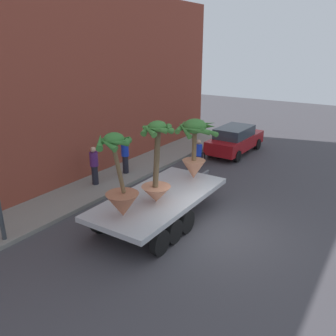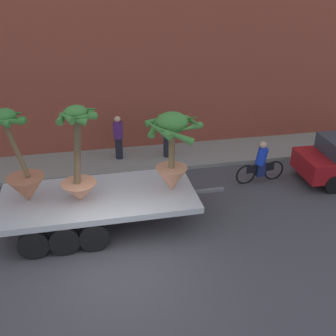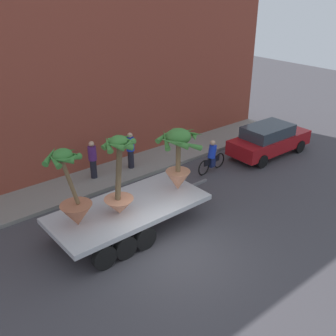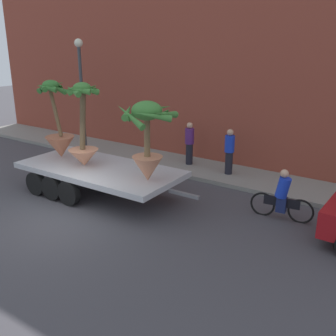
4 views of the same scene
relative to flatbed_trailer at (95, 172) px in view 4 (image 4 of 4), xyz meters
name	(u,v)px [view 4 (image 4 of 4)]	position (x,y,z in m)	size (l,w,h in m)	color
ground_plane	(62,219)	(0.63, -2.05, -0.77)	(60.00, 60.00, 0.00)	#423F44
sidewalk	(176,164)	(0.63, 4.05, -0.69)	(24.00, 2.20, 0.15)	gray
building_facade	(199,59)	(0.63, 5.75, 3.42)	(24.00, 1.20, 8.37)	brown
flatbed_trailer	(95,172)	(0.00, 0.00, 0.00)	(6.54, 2.64, 0.98)	#B7BABF
potted_palm_rear	(58,131)	(-1.72, 0.06, 1.16)	(1.36, 1.18, 2.68)	#B26647
potted_palm_middle	(83,133)	(-0.21, -0.19, 1.34)	(1.24, 1.20, 2.74)	tan
potted_palm_front	(147,138)	(2.36, -0.15, 1.51)	(1.71, 1.73, 2.37)	tan
cyclist	(282,197)	(5.87, 1.58, -0.10)	(1.84, 0.38, 1.54)	black
pedestrian_near_gate	(189,143)	(1.19, 4.14, 0.27)	(0.36, 0.36, 1.71)	black
pedestrian_far_left	(229,151)	(3.03, 3.96, 0.27)	(0.36, 0.36, 1.71)	black
street_lamp	(81,81)	(-3.75, 3.25, 2.46)	(0.36, 0.36, 4.83)	#383D42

